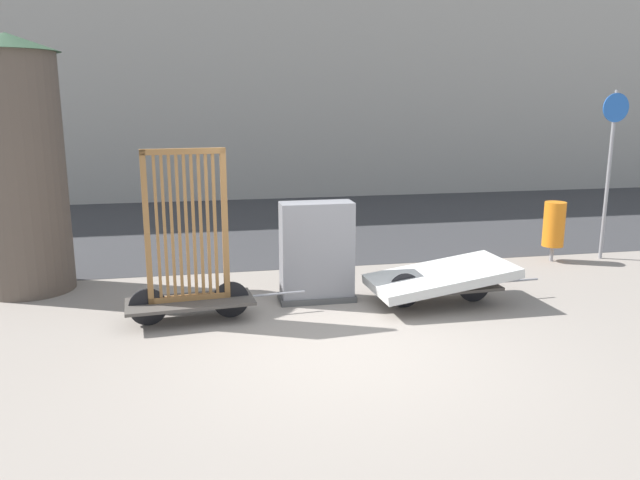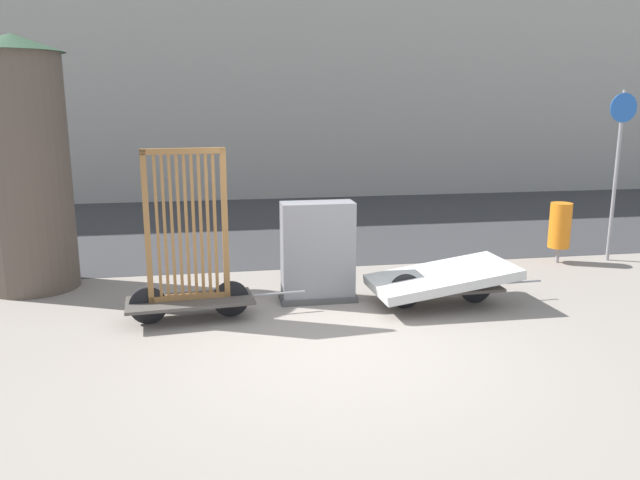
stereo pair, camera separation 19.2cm
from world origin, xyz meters
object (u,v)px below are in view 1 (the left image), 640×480
bike_cart_with_mattress (441,278)px  utility_cabinet (317,255)px  trash_bin (554,224)px  advertising_column (18,165)px  bike_cart_with_bedframe (189,265)px  sign_post (611,156)px

bike_cart_with_mattress → utility_cabinet: utility_cabinet is taller
trash_bin → advertising_column: bearing=180.0°
bike_cart_with_bedframe → advertising_column: 3.14m
bike_cart_with_mattress → trash_bin: (2.78, 1.83, 0.27)m
bike_cart_with_bedframe → utility_cabinet: 1.79m
sign_post → advertising_column: bearing=180.0°
bike_cart_with_mattress → trash_bin: 3.34m
utility_cabinet → advertising_column: 4.39m
bike_cart_with_bedframe → sign_post: bearing=9.2°
bike_cart_with_mattress → advertising_column: bearing=159.5°
utility_cabinet → bike_cart_with_bedframe: bearing=-163.5°
bike_cart_with_mattress → trash_bin: bearing=30.8°
bike_cart_with_bedframe → advertising_column: bearing=136.4°
bike_cart_with_bedframe → sign_post: sign_post is taller
trash_bin → sign_post: 1.49m
bike_cart_with_mattress → trash_bin: trash_bin is taller
bike_cart_with_bedframe → utility_cabinet: bearing=11.3°
bike_cart_with_mattress → advertising_column: advertising_column is taller
utility_cabinet → bike_cart_with_mattress: bearing=-17.6°
utility_cabinet → trash_bin: (4.39, 1.32, -0.00)m
bike_cart_with_bedframe → utility_cabinet: (1.71, 0.51, -0.08)m
bike_cart_with_bedframe → advertising_column: advertising_column is taller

